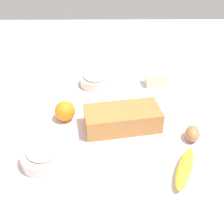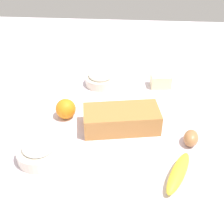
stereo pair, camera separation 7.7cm
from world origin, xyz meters
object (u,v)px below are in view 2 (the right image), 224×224
Objects in this scene: sugar_bowl at (39,151)px; orange_fruit at (66,109)px; butter_block at (161,81)px; banana at (178,173)px; loaf_pan at (121,119)px; flour_bowl at (101,78)px; egg_near_butter at (191,138)px.

orange_fruit is (0.04, 0.23, 0.01)m from sugar_bowl.
sugar_bowl is 1.65× the size of butter_block.
banana is 0.55m from butter_block.
loaf_pan is at bearing 35.02° from sugar_bowl.
banana is at bearing -60.87° from loaf_pan.
sugar_bowl is at bearing 173.83° from banana.
egg_near_butter is (0.36, -0.39, -0.01)m from flour_bowl.
orange_fruit is (-0.22, 0.05, -0.00)m from loaf_pan.
orange_fruit is at bearing 80.06° from sugar_bowl.
sugar_bowl is at bearing -106.74° from flour_bowl.
flour_bowl reaches higher than butter_block.
sugar_bowl is at bearing -167.65° from egg_near_butter.
sugar_bowl is at bearing -99.94° from orange_fruit.
flour_bowl is 1.98× the size of egg_near_butter.
flour_bowl is 0.75× the size of banana.
sugar_bowl is 2.08× the size of egg_near_butter.
flour_bowl is 0.29m from orange_fruit.
loaf_pan is 3.75× the size of orange_fruit.
loaf_pan is 0.30m from banana.
sugar_bowl is (-0.15, -0.50, 0.00)m from flour_bowl.
loaf_pan is 1.57× the size of banana.
butter_block is 1.26× the size of egg_near_butter.
loaf_pan reaches higher than sugar_bowl.
loaf_pan reaches higher than butter_block.
loaf_pan is 2.00× the size of sugar_bowl.
orange_fruit is at bearing -112.40° from flour_bowl.
banana is at bearing -110.66° from egg_near_butter.
flour_bowl is at bearing 118.80° from banana.
flour_bowl is 0.28m from butter_block.
butter_block is (0.17, 0.32, -0.01)m from loaf_pan.
sugar_bowl is (-0.26, -0.18, -0.01)m from loaf_pan.
egg_near_butter is at bearing 69.34° from banana.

